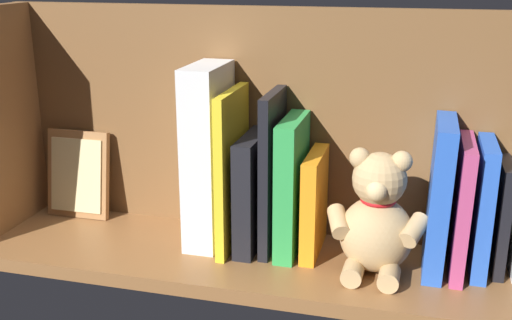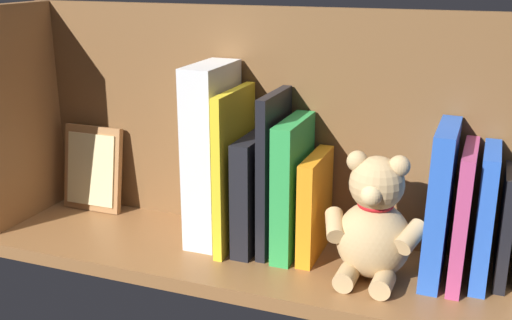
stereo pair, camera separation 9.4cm
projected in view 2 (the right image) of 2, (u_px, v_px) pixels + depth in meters
ground_plane at (256, 258)px, 99.27cm from camera, size 92.28×25.02×2.20cm
shelf_back_panel at (278, 123)px, 102.45cm from camera, size 92.28×1.50×37.28cm
shelf_side_divider at (19, 114)px, 108.37cm from camera, size 2.40×19.02×37.28cm
book_1 at (505, 227)px, 87.91cm from camera, size 1.64×9.79×16.57cm
book_2 at (485, 216)px, 87.57cm from camera, size 2.23×11.70×19.59cm
book_3 at (463, 215)px, 87.76cm from camera, size 2.15×13.47×19.78cm
book_4 at (440, 203)px, 88.44cm from camera, size 3.26×13.48×22.56cm
teddy_bear at (374, 224)px, 88.93cm from camera, size 15.17×11.99×18.69cm
book_5 at (315, 206)px, 96.21cm from camera, size 2.33×12.30×16.08cm
book_6 at (293, 187)px, 96.35cm from camera, size 3.02×12.92×21.40cm
book_7 at (274, 172)px, 97.08cm from camera, size 1.53×12.41×25.23cm
book_8 at (254, 192)px, 98.85cm from camera, size 2.98×13.17×18.33cm
book_9 at (235, 169)px, 98.34cm from camera, size 1.44×14.30×25.37cm
dictionary_thick_white at (212, 154)px, 99.91cm from camera, size 5.17×12.58×28.96cm
picture_frame_leaning at (93, 169)px, 114.56cm from camera, size 11.58×3.96×15.58cm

